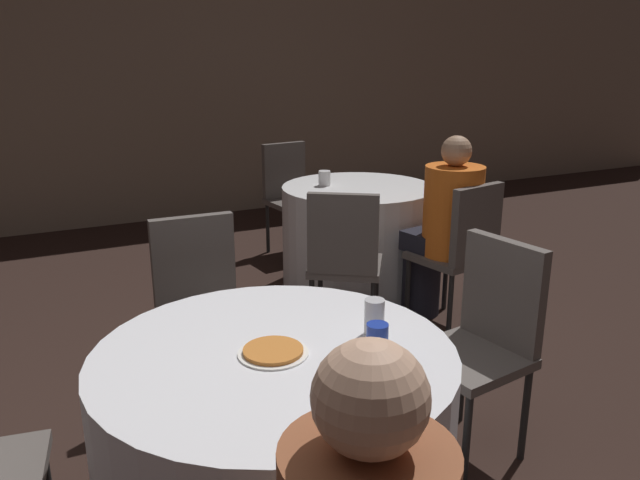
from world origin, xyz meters
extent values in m
cube|color=gray|center=(0.00, 4.45, 1.40)|extent=(16.00, 0.06, 2.80)
cylinder|color=silver|center=(0.06, -0.06, 0.36)|extent=(1.14, 1.14, 0.72)
cylinder|color=white|center=(1.49, 1.98, 0.36)|extent=(1.05, 1.05, 0.72)
cube|color=#59514C|center=(0.08, 0.83, 0.44)|extent=(0.41, 0.41, 0.04)
cube|color=#59514C|center=(0.09, 1.01, 0.68)|extent=(0.38, 0.06, 0.44)
cylinder|color=black|center=(0.25, 0.66, 0.21)|extent=(0.03, 0.03, 0.42)
cylinder|color=black|center=(-0.09, 0.67, 0.21)|extent=(0.03, 0.03, 0.42)
cylinder|color=black|center=(0.25, 1.00, 0.21)|extent=(0.03, 0.03, 0.42)
cylinder|color=black|center=(-0.09, 1.01, 0.21)|extent=(0.03, 0.03, 0.42)
cube|color=#59514C|center=(0.94, 0.08, 0.44)|extent=(0.46, 0.46, 0.04)
cube|color=#59514C|center=(1.11, 0.10, 0.68)|extent=(0.11, 0.38, 0.44)
cylinder|color=black|center=(0.79, -0.12, 0.21)|extent=(0.03, 0.03, 0.42)
cylinder|color=black|center=(0.74, 0.22, 0.21)|extent=(0.03, 0.03, 0.42)
cylinder|color=black|center=(1.13, -0.07, 0.21)|extent=(0.03, 0.03, 0.42)
cylinder|color=black|center=(1.08, 0.27, 0.21)|extent=(0.03, 0.03, 0.42)
cube|color=#59514C|center=(1.66, 1.15, 0.44)|extent=(0.47, 0.47, 0.04)
cube|color=#59514C|center=(1.69, 0.97, 0.68)|extent=(0.38, 0.12, 0.44)
cylinder|color=black|center=(1.46, 1.28, 0.21)|extent=(0.03, 0.03, 0.42)
cylinder|color=black|center=(1.79, 1.35, 0.21)|extent=(0.03, 0.03, 0.42)
cylinder|color=black|center=(1.52, 0.95, 0.21)|extent=(0.03, 0.03, 0.42)
cylinder|color=black|center=(1.86, 1.01, 0.21)|extent=(0.03, 0.03, 0.42)
cube|color=#59514C|center=(1.02, 1.27, 0.44)|extent=(0.55, 0.55, 0.04)
cube|color=#59514C|center=(0.92, 1.12, 0.68)|extent=(0.34, 0.25, 0.44)
cylinder|color=black|center=(0.97, 1.51, 0.21)|extent=(0.03, 0.03, 0.42)
cylinder|color=black|center=(1.26, 1.32, 0.21)|extent=(0.03, 0.03, 0.42)
cylinder|color=black|center=(0.79, 1.23, 0.21)|extent=(0.03, 0.03, 0.42)
cylinder|color=black|center=(1.07, 1.04, 0.21)|extent=(0.03, 0.03, 0.42)
cube|color=#59514C|center=(1.39, 2.81, 0.44)|extent=(0.45, 0.45, 0.04)
cube|color=#59514C|center=(1.36, 2.99, 0.68)|extent=(0.38, 0.10, 0.44)
cylinder|color=black|center=(1.58, 2.67, 0.21)|extent=(0.03, 0.03, 0.42)
cylinder|color=black|center=(1.24, 2.62, 0.21)|extent=(0.03, 0.03, 0.42)
cylinder|color=black|center=(1.53, 3.00, 0.21)|extent=(0.03, 0.03, 0.42)
cylinder|color=black|center=(1.20, 2.96, 0.21)|extent=(0.03, 0.03, 0.42)
sphere|color=tan|center=(-0.12, -0.93, 1.08)|extent=(0.20, 0.20, 0.20)
cylinder|color=black|center=(1.61, 1.36, 0.23)|extent=(0.24, 0.24, 0.46)
cube|color=black|center=(1.64, 1.25, 0.51)|extent=(0.38, 0.38, 0.12)
cylinder|color=orange|center=(1.66, 1.15, 0.72)|extent=(0.34, 0.34, 0.53)
sphere|color=tan|center=(1.66, 1.15, 1.07)|extent=(0.17, 0.17, 0.17)
cylinder|color=white|center=(0.05, -0.07, 0.72)|extent=(0.22, 0.22, 0.01)
cylinder|color=orange|center=(0.05, -0.07, 0.73)|extent=(0.19, 0.19, 0.01)
cylinder|color=#1E38A5|center=(0.31, -0.25, 0.78)|extent=(0.07, 0.07, 0.12)
cylinder|color=silver|center=(0.40, -0.08, 0.78)|extent=(0.07, 0.07, 0.12)
cylinder|color=white|center=(0.14, -0.40, 0.76)|extent=(0.08, 0.08, 0.09)
cylinder|color=white|center=(1.30, 2.10, 0.77)|extent=(0.08, 0.08, 0.10)
camera|label=1|loc=(-0.58, -1.69, 1.61)|focal=35.00mm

